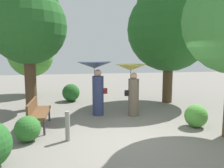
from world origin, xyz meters
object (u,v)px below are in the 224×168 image
Objects in this scene: path_marker_post at (68,126)px; person_left at (96,77)px; person_right at (132,80)px; tree_near_left at (31,51)px; tree_mid_left at (28,18)px; park_bench at (38,111)px; tree_mid_right at (169,23)px.

person_left is at bearing 65.90° from path_marker_post.
person_left is 1.28m from person_right.
person_right is (1.24, -0.34, -0.11)m from person_left.
tree_near_left is 0.70× the size of tree_mid_left.
person_left reaches higher than path_marker_post.
park_bench is 0.27× the size of tree_mid_right.
person_left is 1.05× the size of person_right.
person_right is 3.11m from path_marker_post.
park_bench is 1.98× the size of path_marker_post.
tree_near_left is 7.61m from path_marker_post.
tree_mid_right reaches higher than tree_mid_left.
tree_mid_left is 6.94× the size of path_marker_post.
person_right is at bearing 40.83° from path_marker_post.
tree_mid_right is at bearing -60.28° from person_left.
path_marker_post is (-4.49, -3.80, -3.18)m from tree_mid_right.
tree_near_left is at bearing 44.80° from person_right.
park_bench is at bearing 109.85° from person_right.
person_left is at bearing -156.50° from tree_mid_right.
person_left is 4.37m from tree_mid_right.
person_left is 2.70m from path_marker_post.
park_bench is 0.28× the size of tree_mid_left.
tree_mid_right is at bearing -62.70° from park_bench.
tree_mid_right is (5.35, 2.60, 3.05)m from park_bench.
tree_mid_left is at bearing -82.49° from tree_near_left.
path_marker_post is (1.39, -3.58, -3.15)m from tree_mid_left.
tree_near_left is (-1.00, 5.91, 1.85)m from park_bench.
tree_mid_left reaches higher than tree_near_left.
person_left is 2.34m from park_bench.
person_right is 4.59m from tree_mid_left.
person_right is 0.35× the size of tree_mid_left.
person_left is 5.70m from tree_near_left.
tree_mid_right is at bearing -44.22° from person_right.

